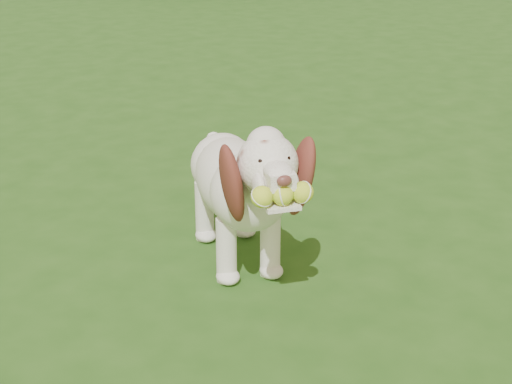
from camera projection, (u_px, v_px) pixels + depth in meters
ground at (163, 265)px, 3.18m from camera, size 80.00×80.00×0.00m
dog at (241, 181)px, 3.04m from camera, size 0.57×1.04×0.69m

